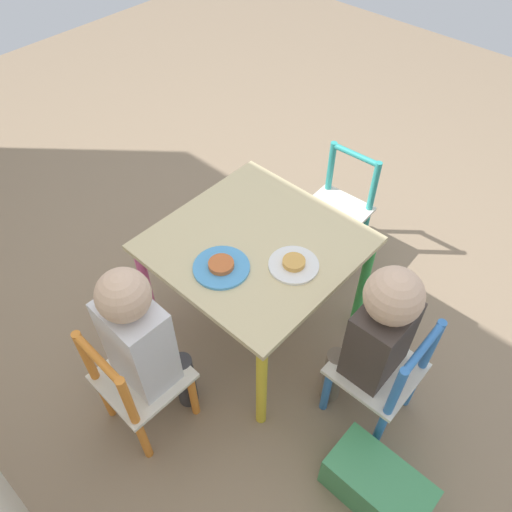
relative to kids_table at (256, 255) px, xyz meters
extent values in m
plane|color=#8C755B|center=(0.00, 0.00, -0.42)|extent=(6.00, 6.00, 0.00)
cube|color=beige|center=(0.00, 0.00, 0.06)|extent=(0.64, 0.64, 0.02)
cylinder|color=green|center=(-0.29, -0.29, -0.19)|extent=(0.04, 0.04, 0.47)
cylinder|color=#8E51BC|center=(0.29, -0.29, -0.19)|extent=(0.04, 0.04, 0.47)
cylinder|color=yellow|center=(-0.29, 0.29, -0.19)|extent=(0.04, 0.04, 0.47)
cylinder|color=#E5599E|center=(0.29, 0.29, -0.19)|extent=(0.04, 0.04, 0.47)
cube|color=silver|center=(0.01, 0.53, -0.17)|extent=(0.27, 0.27, 0.02)
cylinder|color=orange|center=(-0.10, 0.42, -0.30)|extent=(0.03, 0.03, 0.25)
cylinder|color=orange|center=(0.12, 0.42, -0.30)|extent=(0.03, 0.03, 0.25)
cylinder|color=orange|center=(-0.09, 0.63, -0.30)|extent=(0.03, 0.03, 0.25)
cylinder|color=orange|center=(0.12, 0.63, -0.30)|extent=(0.03, 0.03, 0.25)
cylinder|color=orange|center=(-0.09, 0.63, -0.05)|extent=(0.03, 0.03, 0.25)
cylinder|color=orange|center=(0.12, 0.63, -0.05)|extent=(0.03, 0.03, 0.25)
cylinder|color=orange|center=(0.02, 0.63, 0.07)|extent=(0.21, 0.03, 0.02)
cube|color=silver|center=(-0.53, -0.01, -0.17)|extent=(0.26, 0.26, 0.02)
cylinder|color=#387AD1|center=(-0.42, -0.11, -0.30)|extent=(0.03, 0.03, 0.25)
cylinder|color=#387AD1|center=(-0.42, 0.10, -0.30)|extent=(0.03, 0.03, 0.25)
cylinder|color=#387AD1|center=(-0.63, -0.11, -0.30)|extent=(0.03, 0.03, 0.25)
cylinder|color=#387AD1|center=(-0.63, 0.10, -0.30)|extent=(0.03, 0.03, 0.25)
cylinder|color=#387AD1|center=(-0.63, -0.11, -0.05)|extent=(0.03, 0.03, 0.25)
cylinder|color=#387AD1|center=(-0.63, 0.10, -0.05)|extent=(0.03, 0.03, 0.25)
cylinder|color=#387AD1|center=(-0.63, -0.01, 0.07)|extent=(0.03, 0.21, 0.02)
cube|color=silver|center=(0.03, -0.53, -0.17)|extent=(0.27, 0.27, 0.02)
cylinder|color=teal|center=(0.13, -0.41, -0.30)|extent=(0.03, 0.03, 0.25)
cylinder|color=teal|center=(-0.09, -0.42, -0.30)|extent=(0.03, 0.03, 0.25)
cylinder|color=teal|center=(0.14, -0.63, -0.30)|extent=(0.03, 0.03, 0.25)
cylinder|color=teal|center=(-0.07, -0.64, -0.30)|extent=(0.03, 0.03, 0.25)
cylinder|color=teal|center=(0.14, -0.63, -0.05)|extent=(0.03, 0.03, 0.25)
cylinder|color=teal|center=(-0.07, -0.64, -0.05)|extent=(0.03, 0.03, 0.25)
cylinder|color=teal|center=(0.03, -0.63, 0.07)|extent=(0.21, 0.03, 0.02)
cylinder|color=#38383D|center=(-0.04, 0.41, -0.29)|extent=(0.07, 0.07, 0.26)
cylinder|color=#38383D|center=(0.06, 0.40, -0.29)|extent=(0.07, 0.07, 0.26)
cube|color=silver|center=(0.01, 0.51, 0.01)|extent=(0.20, 0.14, 0.33)
sphere|color=#DBB293|center=(0.01, 0.51, 0.24)|extent=(0.15, 0.15, 0.15)
cylinder|color=#7A6B5B|center=(-0.41, -0.05, -0.29)|extent=(0.07, 0.07, 0.26)
cylinder|color=#7A6B5B|center=(-0.41, 0.05, -0.29)|extent=(0.07, 0.07, 0.26)
cube|color=#423833|center=(-0.51, -0.01, -0.02)|extent=(0.14, 0.20, 0.29)
sphere|color=#DBB293|center=(-0.51, -0.01, 0.20)|extent=(0.17, 0.17, 0.17)
cylinder|color=#4C9EE0|center=(0.00, 0.16, 0.07)|extent=(0.18, 0.18, 0.01)
cylinder|color=#CC6633|center=(0.00, 0.16, 0.08)|extent=(0.08, 0.08, 0.02)
cylinder|color=white|center=(-0.16, 0.00, 0.07)|extent=(0.16, 0.16, 0.01)
cylinder|color=gold|center=(-0.16, 0.00, 0.08)|extent=(0.07, 0.07, 0.02)
cube|color=#3D8E56|center=(-0.72, 0.23, -0.34)|extent=(0.32, 0.17, 0.16)
camera|label=1|loc=(-0.80, 0.87, 1.28)|focal=35.00mm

